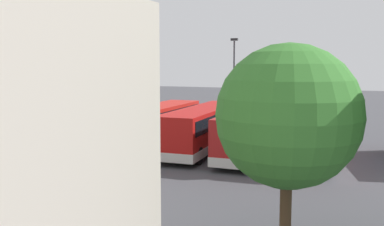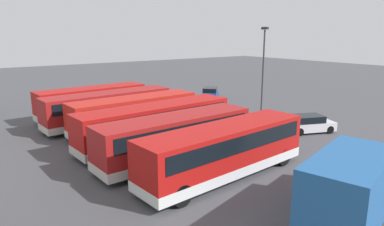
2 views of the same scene
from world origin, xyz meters
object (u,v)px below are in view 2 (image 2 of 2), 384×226
(car_hatchback_silver, at_px, (309,124))
(box_truck_blue, at_px, (354,184))
(bus_single_deck_near_end, at_px, (225,149))
(bus_single_deck_fourth, at_px, (135,113))
(bus_single_deck_second, at_px, (176,137))
(car_small_green, at_px, (210,93))
(bus_single_deck_sixth, at_px, (92,101))
(bus_single_deck_third, at_px, (156,123))
(lamp_post_tall, at_px, (263,65))
(bus_single_deck_fifth, at_px, (109,107))

(car_hatchback_silver, bearing_deg, box_truck_blue, 132.60)
(bus_single_deck_near_end, height_order, bus_single_deck_fourth, same)
(bus_single_deck_second, relative_size, car_small_green, 2.59)
(bus_single_deck_sixth, bearing_deg, bus_single_deck_fourth, -172.34)
(bus_single_deck_third, xyz_separation_m, car_small_green, (11.96, -14.70, -0.92))
(bus_single_deck_sixth, bearing_deg, lamp_post_tall, -120.61)
(bus_single_deck_sixth, relative_size, car_small_green, 2.54)
(bus_single_deck_near_end, xyz_separation_m, box_truck_blue, (-6.78, -1.27, 0.08))
(bus_single_deck_fourth, height_order, bus_single_deck_fifth, same)
(bus_single_deck_fifth, height_order, bus_single_deck_sixth, same)
(box_truck_blue, height_order, car_small_green, box_truck_blue)
(bus_single_deck_near_end, distance_m, lamp_post_tall, 16.68)
(lamp_post_tall, bearing_deg, car_hatchback_silver, 166.20)
(bus_single_deck_fourth, xyz_separation_m, bus_single_deck_fifth, (3.48, 0.74, 0.00))
(bus_single_deck_third, xyz_separation_m, bus_single_deck_sixth, (10.66, 0.82, -0.00))
(box_truck_blue, xyz_separation_m, car_small_green, (26.02, -13.29, -1.01))
(bus_single_deck_near_end, distance_m, bus_single_deck_fourth, 10.96)
(bus_single_deck_second, xyz_separation_m, car_hatchback_silver, (-0.87, -12.50, -0.92))
(bus_single_deck_sixth, distance_m, car_hatchback_silver, 19.76)
(bus_single_deck_sixth, distance_m, lamp_post_tall, 16.89)
(car_hatchback_silver, height_order, car_small_green, same)
(bus_single_deck_second, relative_size, bus_single_deck_fourth, 0.99)
(box_truck_blue, distance_m, lamp_post_tall, 20.51)
(bus_single_deck_third, bearing_deg, bus_single_deck_sixth, 4.39)
(box_truck_blue, bearing_deg, car_hatchback_silver, -47.40)
(bus_single_deck_second, bearing_deg, bus_single_deck_fourth, -6.59)
(bus_single_deck_sixth, xyz_separation_m, car_hatchback_silver, (-15.21, -12.59, -0.92))
(bus_single_deck_fifth, bearing_deg, bus_single_deck_near_end, -176.98)
(bus_single_deck_second, bearing_deg, box_truck_blue, -168.32)
(bus_single_deck_near_end, bearing_deg, bus_single_deck_third, 1.15)
(bus_single_deck_fifth, distance_m, lamp_post_tall, 15.26)
(car_hatchback_silver, xyz_separation_m, lamp_post_tall, (6.78, -1.67, 4.27))
(bus_single_deck_fifth, xyz_separation_m, car_hatchback_silver, (-11.70, -12.38, -0.92))
(bus_single_deck_sixth, height_order, lamp_post_tall, lamp_post_tall)
(bus_single_deck_second, height_order, bus_single_deck_fifth, same)
(bus_single_deck_fifth, bearing_deg, car_small_green, -72.60)
(bus_single_deck_near_end, height_order, bus_single_deck_sixth, same)
(lamp_post_tall, bearing_deg, bus_single_deck_third, 99.44)
(bus_single_deck_fifth, relative_size, car_hatchback_silver, 2.66)
(bus_single_deck_fourth, relative_size, lamp_post_tall, 1.26)
(bus_single_deck_near_end, height_order, car_hatchback_silver, bus_single_deck_near_end)
(bus_single_deck_fourth, xyz_separation_m, car_hatchback_silver, (-8.23, -11.65, -0.92))
(bus_single_deck_third, bearing_deg, bus_single_deck_fifth, 4.91)
(bus_single_deck_third, xyz_separation_m, lamp_post_tall, (2.23, -13.43, 3.34))
(bus_single_deck_near_end, distance_m, car_hatchback_silver, 11.97)
(bus_single_deck_fifth, bearing_deg, car_hatchback_silver, -133.39)
(box_truck_blue, bearing_deg, bus_single_deck_fifth, 5.47)
(lamp_post_tall, bearing_deg, bus_single_deck_second, 112.64)
(bus_single_deck_second, bearing_deg, bus_single_deck_fifth, -0.61)
(bus_single_deck_fourth, bearing_deg, bus_single_deck_fifth, 11.94)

